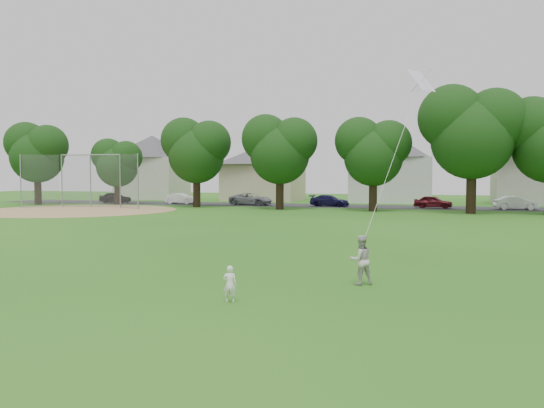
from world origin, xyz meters
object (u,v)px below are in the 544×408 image
(kite, at_px, (393,160))
(baseball_backstop, at_px, (88,181))
(toddler, at_px, (230,284))
(older_boy, at_px, (361,260))

(kite, height_order, baseball_backstop, kite)
(toddler, xyz_separation_m, older_boy, (2.75, 3.11, 0.25))
(older_boy, bearing_deg, baseball_backstop, -74.46)
(toddler, bearing_deg, older_boy, -143.73)
(older_boy, xyz_separation_m, baseball_backstop, (-30.57, 29.05, 1.90))
(toddler, height_order, kite, kite)
(older_boy, distance_m, kite, 3.27)
(kite, relative_size, baseball_backstop, 0.51)
(older_boy, bearing_deg, kite, -149.81)
(toddler, distance_m, baseball_backstop, 42.58)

